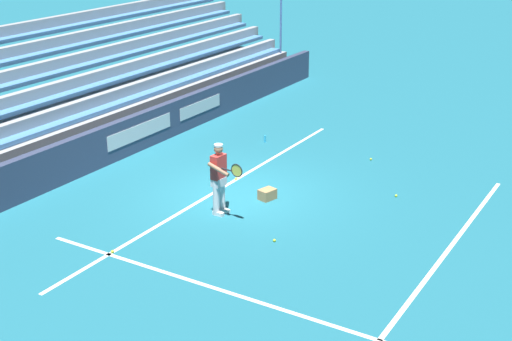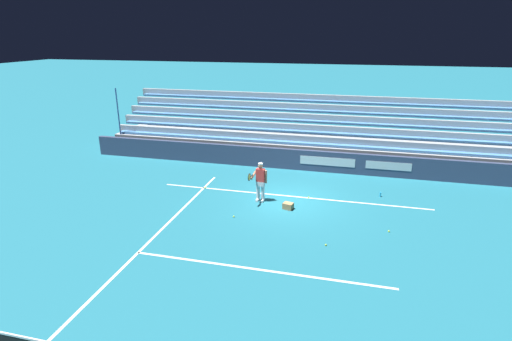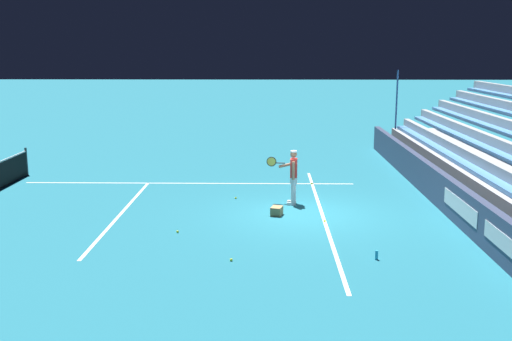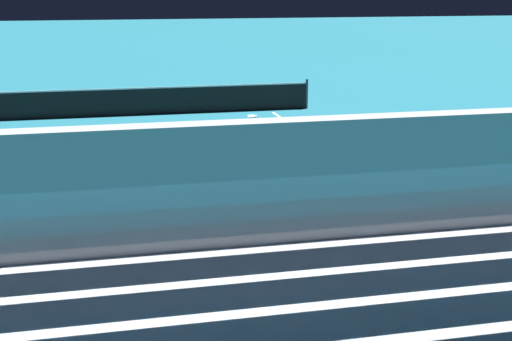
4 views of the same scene
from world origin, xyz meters
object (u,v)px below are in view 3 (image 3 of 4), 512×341
object	(u,v)px
tennis_player	(293,176)
tennis_ball_far_right	(312,183)
water_bottle	(377,255)
tennis_ball_toward_net	(236,198)
ball_box_cardboard	(277,211)
tennis_ball_on_baseline	(325,221)
tennis_ball_near_player	(178,232)
tennis_ball_midcourt	(231,260)

from	to	relation	value
tennis_player	tennis_ball_far_right	world-z (taller)	tennis_player
water_bottle	tennis_ball_toward_net	bearing A→B (deg)	32.14
ball_box_cardboard	water_bottle	bearing A→B (deg)	-148.86
tennis_ball_on_baseline	water_bottle	world-z (taller)	water_bottle
tennis_player	ball_box_cardboard	distance (m)	1.61
tennis_ball_far_right	water_bottle	world-z (taller)	water_bottle
tennis_ball_on_baseline	tennis_ball_toward_net	size ratio (longest dim) A/B	1.00
tennis_ball_far_right	tennis_ball_near_player	bearing A→B (deg)	145.85
tennis_ball_on_baseline	tennis_ball_midcourt	distance (m)	4.07
tennis_ball_toward_net	water_bottle	world-z (taller)	water_bottle
ball_box_cardboard	water_bottle	world-z (taller)	ball_box_cardboard
water_bottle	tennis_ball_on_baseline	bearing A→B (deg)	16.63
ball_box_cardboard	tennis_ball_far_right	distance (m)	4.35
tennis_ball_near_player	tennis_player	bearing A→B (deg)	-46.03
tennis_player	water_bottle	size ratio (longest dim) A/B	7.80
tennis_ball_toward_net	tennis_ball_midcourt	distance (m)	5.87
tennis_player	tennis_ball_far_right	size ratio (longest dim) A/B	25.98
tennis_ball_on_baseline	tennis_player	bearing A→B (deg)	22.62
tennis_ball_midcourt	water_bottle	world-z (taller)	water_bottle
tennis_ball_on_baseline	tennis_ball_midcourt	size ratio (longest dim) A/B	1.00
tennis_ball_midcourt	water_bottle	size ratio (longest dim) A/B	0.30
tennis_ball_on_baseline	water_bottle	xyz separation A→B (m)	(-3.07, -0.92, 0.08)
tennis_player	tennis_ball_on_baseline	size ratio (longest dim) A/B	25.98
tennis_ball_on_baseline	tennis_ball_near_player	world-z (taller)	same
ball_box_cardboard	tennis_ball_near_player	xyz separation A→B (m)	(-1.77, 2.68, -0.10)
tennis_ball_toward_net	tennis_ball_midcourt	xyz separation A→B (m)	(-5.86, -0.20, 0.00)
water_bottle	tennis_ball_far_right	bearing A→B (deg)	6.75
tennis_ball_near_player	ball_box_cardboard	bearing A→B (deg)	-56.55
tennis_ball_near_player	water_bottle	size ratio (longest dim) A/B	0.30
ball_box_cardboard	tennis_ball_far_right	size ratio (longest dim) A/B	6.06
tennis_ball_on_baseline	tennis_ball_near_player	xyz separation A→B (m)	(-1.08, 4.03, 0.00)
ball_box_cardboard	tennis_player	bearing A→B (deg)	-21.55
ball_box_cardboard	tennis_ball_far_right	world-z (taller)	ball_box_cardboard
tennis_ball_near_player	tennis_ball_far_right	bearing A→B (deg)	-34.15
tennis_player	tennis_ball_far_right	distance (m)	3.07
ball_box_cardboard	tennis_ball_toward_net	xyz separation A→B (m)	(1.94, 1.31, -0.10)
tennis_ball_far_right	water_bottle	xyz separation A→B (m)	(-7.90, -0.94, 0.08)
tennis_ball_far_right	tennis_ball_midcourt	bearing A→B (deg)	163.13
tennis_ball_midcourt	tennis_ball_near_player	size ratio (longest dim) A/B	1.00
tennis_player	water_bottle	world-z (taller)	tennis_player
ball_box_cardboard	water_bottle	size ratio (longest dim) A/B	1.82
tennis_player	ball_box_cardboard	size ratio (longest dim) A/B	4.29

